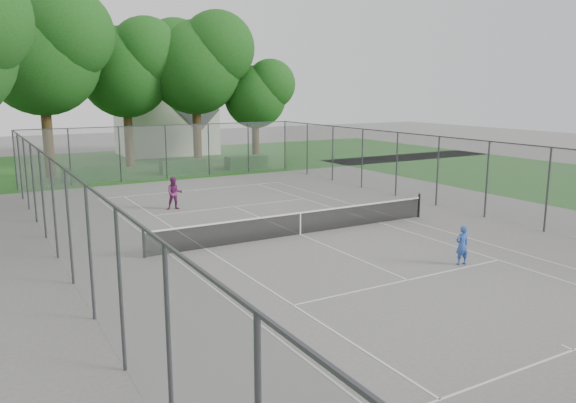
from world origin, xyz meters
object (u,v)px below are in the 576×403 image
tennis_net (300,222)px  house (166,110)px  woman_player (174,193)px  girl_player (462,245)px

tennis_net → house: size_ratio=1.29×
tennis_net → woman_player: size_ratio=8.00×
house → girl_player: size_ratio=7.42×
house → woman_player: bearing=-107.3°
girl_player → woman_player: size_ratio=0.83×
girl_player → woman_player: bearing=-59.9°
house → tennis_net: bearing=-98.5°
house → girl_player: bearing=-93.1°
tennis_net → house: bearing=81.5°
tennis_net → house: house is taller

